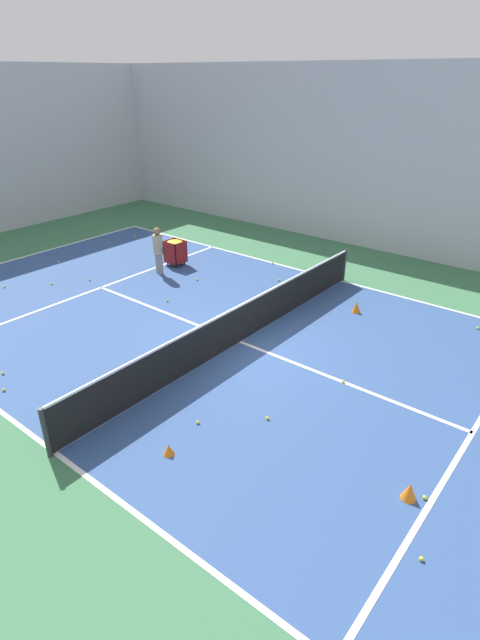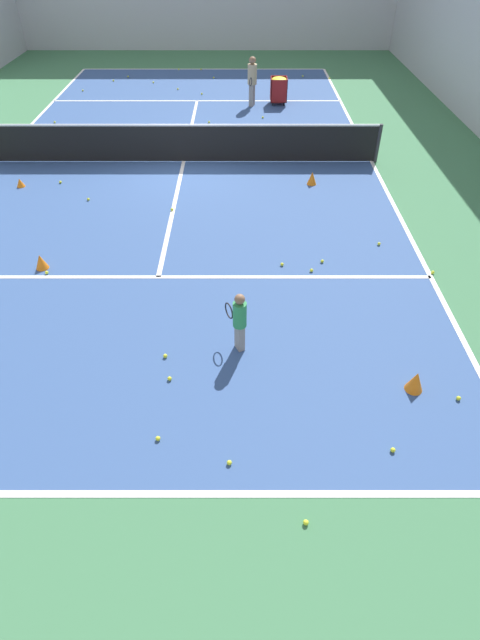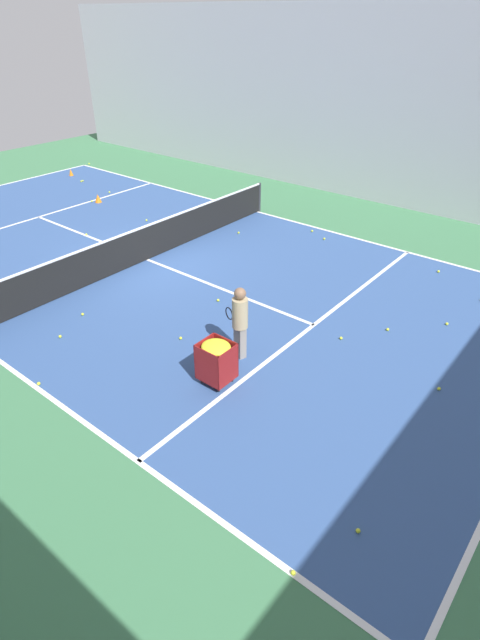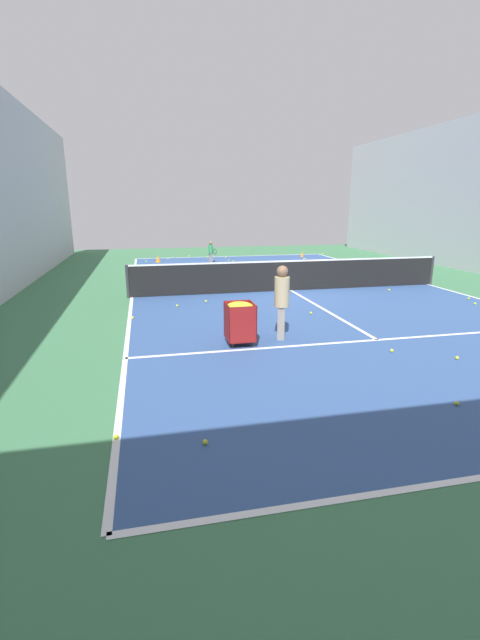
# 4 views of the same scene
# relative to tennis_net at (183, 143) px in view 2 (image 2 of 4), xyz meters

# --- Properties ---
(ground_plane) EXTENTS (32.80, 32.80, 0.00)m
(ground_plane) POSITION_rel_tennis_net_xyz_m (0.00, 0.00, -0.55)
(ground_plane) COLOR #3D754C
(court_playing_area) EXTENTS (10.87, 21.17, 0.00)m
(court_playing_area) POSITION_rel_tennis_net_xyz_m (0.00, 0.00, -0.55)
(court_playing_area) COLOR #335189
(court_playing_area) RESTS_ON ground
(line_baseline_near) EXTENTS (10.87, 0.10, 0.00)m
(line_baseline_near) POSITION_rel_tennis_net_xyz_m (0.00, -10.59, -0.54)
(line_baseline_near) COLOR white
(line_baseline_near) RESTS_ON ground
(line_baseline_far) EXTENTS (10.87, 0.10, 0.00)m
(line_baseline_far) POSITION_rel_tennis_net_xyz_m (0.00, 10.59, -0.54)
(line_baseline_far) COLOR white
(line_baseline_far) RESTS_ON ground
(line_sideline_right) EXTENTS (0.10, 21.17, 0.00)m
(line_sideline_right) POSITION_rel_tennis_net_xyz_m (5.43, 0.00, -0.54)
(line_sideline_right) COLOR white
(line_sideline_right) RESTS_ON ground
(line_service_near) EXTENTS (10.87, 0.10, 0.00)m
(line_service_near) POSITION_rel_tennis_net_xyz_m (0.00, -5.82, -0.54)
(line_service_near) COLOR white
(line_service_near) RESTS_ON ground
(line_service_far) EXTENTS (10.87, 0.10, 0.00)m
(line_service_far) POSITION_rel_tennis_net_xyz_m (0.00, 5.82, -0.54)
(line_service_far) COLOR white
(line_service_far) RESTS_ON ground
(line_centre_service) EXTENTS (0.10, 11.65, 0.00)m
(line_centre_service) POSITION_rel_tennis_net_xyz_m (0.00, 0.00, -0.54)
(line_centre_service) COLOR white
(line_centre_service) RESTS_ON ground
(tennis_net) EXTENTS (11.17, 0.10, 1.06)m
(tennis_net) POSITION_rel_tennis_net_xyz_m (0.00, 0.00, 0.00)
(tennis_net) COLOR #2D2D33
(tennis_net) RESTS_ON ground
(player_near_baseline) EXTENTS (0.40, 0.52, 1.11)m
(player_near_baseline) POSITION_rel_tennis_net_xyz_m (1.61, -7.88, 0.09)
(player_near_baseline) COLOR gray
(player_near_baseline) RESTS_ON ground
(coach_at_net) EXTENTS (0.42, 0.69, 1.65)m
(coach_at_net) POSITION_rel_tennis_net_xyz_m (2.06, 5.24, 0.39)
(coach_at_net) COLOR gray
(coach_at_net) RESTS_ON ground
(ball_cart) EXTENTS (0.59, 0.63, 0.93)m
(ball_cart) POSITION_rel_tennis_net_xyz_m (3.05, 5.45, 0.11)
(ball_cart) COLOR maroon
(ball_cart) RESTS_ON ground
(training_cone_0) EXTENTS (0.21, 0.21, 0.22)m
(training_cone_0) POSITION_rel_tennis_net_xyz_m (-4.14, -1.66, -0.44)
(training_cone_0) COLOR orange
(training_cone_0) RESTS_ON ground
(training_cone_1) EXTENTS (0.26, 0.26, 0.31)m
(training_cone_1) POSITION_rel_tennis_net_xyz_m (-2.40, -5.50, -0.39)
(training_cone_1) COLOR orange
(training_cone_1) RESTS_ON ground
(training_cone_3) EXTENTS (0.27, 0.27, 0.35)m
(training_cone_3) POSITION_rel_tennis_net_xyz_m (4.28, -8.82, -0.37)
(training_cone_3) COLOR orange
(training_cone_3) RESTS_ON ground
(training_cone_4) EXTENTS (0.25, 0.25, 0.33)m
(training_cone_4) POSITION_rel_tennis_net_xyz_m (3.53, -1.51, -0.38)
(training_cone_4) COLOR orange
(training_cone_4) RESTS_ON ground
(tennis_ball_0) EXTENTS (0.07, 0.07, 0.07)m
(tennis_ball_0) POSITION_rel_tennis_net_xyz_m (0.41, -8.12, -0.51)
(tennis_ball_0) COLOR yellow
(tennis_ball_0) RESTS_ON ground
(tennis_ball_1) EXTENTS (0.07, 0.07, 0.07)m
(tennis_ball_1) POSITION_rel_tennis_net_xyz_m (-4.67, 3.31, -0.51)
(tennis_ball_1) COLOR yellow
(tennis_ball_1) RESTS_ON ground
(tennis_ball_2) EXTENTS (0.07, 0.07, 0.07)m
(tennis_ball_2) POSITION_rel_tennis_net_xyz_m (4.90, -9.03, -0.51)
(tennis_ball_2) COLOR yellow
(tennis_ball_2) RESTS_ON ground
(tennis_ball_4) EXTENTS (0.07, 0.07, 0.07)m
(tennis_ball_4) POSITION_rel_tennis_net_xyz_m (-3.70, 8.54, -0.51)
(tennis_ball_4) COLOR yellow
(tennis_ball_4) RESTS_ON ground
(tennis_ball_5) EXTENTS (0.07, 0.07, 0.07)m
(tennis_ball_5) POSITION_rel_tennis_net_xyz_m (5.44, 8.89, -0.51)
(tennis_ball_5) COLOR yellow
(tennis_ball_5) RESTS_ON ground
(tennis_ball_6) EXTENTS (0.07, 0.07, 0.07)m
(tennis_ball_6) POSITION_rel_tennis_net_xyz_m (3.33, -5.30, -0.51)
(tennis_ball_6) COLOR yellow
(tennis_ball_6) RESTS_ON ground
(tennis_ball_7) EXTENTS (0.07, 0.07, 0.07)m
(tennis_ball_7) POSITION_rel_tennis_net_xyz_m (-0.87, 7.29, -0.51)
(tennis_ball_7) COLOR yellow
(tennis_ball_7) RESTS_ON ground
(tennis_ball_9) EXTENTS (0.07, 0.07, 0.07)m
(tennis_ball_9) POSITION_rel_tennis_net_xyz_m (3.07, -5.63, -0.51)
(tennis_ball_9) COLOR yellow
(tennis_ball_9) RESTS_ON ground
(tennis_ball_10) EXTENTS (0.07, 0.07, 0.07)m
(tennis_ball_10) POSITION_rel_tennis_net_xyz_m (2.42, -10.98, -0.51)
(tennis_ball_10) COLOR yellow
(tennis_ball_10) RESTS_ON ground
(tennis_ball_13) EXTENTS (0.07, 0.07, 0.07)m
(tennis_ball_13) POSITION_rel_tennis_net_xyz_m (-3.16, -1.46, -0.51)
(tennis_ball_13) COLOR yellow
(tennis_ball_13) RESTS_ON ground
(tennis_ball_14) EXTENTS (0.07, 0.07, 0.07)m
(tennis_ball_14) POSITION_rel_tennis_net_xyz_m (0.57, 3.32, -0.51)
(tennis_ball_14) COLOR yellow
(tennis_ball_14) RESTS_ON ground
(tennis_ball_15) EXTENTS (0.07, 0.07, 0.07)m
(tennis_ball_15) POSITION_rel_tennis_net_xyz_m (4.66, -4.61, -0.51)
(tennis_ball_15) COLOR yellow
(tennis_ball_15) RESTS_ON ground
(tennis_ball_16) EXTENTS (0.07, 0.07, 0.07)m
(tennis_ball_16) POSITION_rel_tennis_net_xyz_m (2.42, 3.81, -0.51)
(tennis_ball_16) COLOR yellow
(tennis_ball_16) RESTS_ON ground
(tennis_ball_17) EXTENTS (0.07, 0.07, 0.07)m
(tennis_ball_17) POSITION_rel_tennis_net_xyz_m (-2.18, -2.47, -0.51)
(tennis_ball_17) COLOR yellow
(tennis_ball_17) RESTS_ON ground
(tennis_ball_18) EXTENTS (0.07, 0.07, 0.07)m
(tennis_ball_18) POSITION_rel_tennis_net_xyz_m (4.34, 9.25, -0.51)
(tennis_ball_18) COLOR yellow
(tennis_ball_18) RESTS_ON ground
(tennis_ball_19) EXTENTS (0.07, 0.07, 0.07)m
(tennis_ball_19) POSITION_rel_tennis_net_xyz_m (-0.02, -3.01, -0.51)
(tennis_ball_19) COLOR yellow
(tennis_ball_19) RESTS_ON ground
(tennis_ball_20) EXTENTS (0.07, 0.07, 0.07)m
(tennis_ball_20) POSITION_rel_tennis_net_xyz_m (-2.25, -5.71, -0.51)
(tennis_ball_20) COLOR yellow
(tennis_ball_20) RESTS_ON ground
(tennis_ball_21) EXTENTS (0.07, 0.07, 0.07)m
(tennis_ball_21) POSITION_rel_tennis_net_xyz_m (0.50, 8.99, -0.51)
(tennis_ball_21) COLOR yellow
(tennis_ball_21) RESTS_ON ground
(tennis_ball_22) EXTENTS (0.07, 0.07, 0.07)m
(tennis_ball_22) POSITION_rel_tennis_net_xyz_m (0.49, -9.76, -0.51)
(tennis_ball_22) COLOR yellow
(tennis_ball_22) RESTS_ON ground
(tennis_ball_23) EXTENTS (0.07, 0.07, 0.07)m
(tennis_ball_23) POSITION_rel_tennis_net_xyz_m (1.49, -10.15, -0.51)
(tennis_ball_23) COLOR yellow
(tennis_ball_23) RESTS_ON ground
(tennis_ball_24) EXTENTS (0.07, 0.07, 0.07)m
(tennis_ball_24) POSITION_rel_tennis_net_xyz_m (-3.32, 0.81, -0.51)
(tennis_ball_24) COLOR yellow
(tennis_ball_24) RESTS_ON ground
(tennis_ball_25) EXTENTS (0.07, 0.07, 0.07)m
(tennis_ball_25) POSITION_rel_tennis_net_xyz_m (5.35, 2.77, -0.51)
(tennis_ball_25) COLOR yellow
(tennis_ball_25) RESTS_ON ground
(tennis_ball_26) EXTENTS (0.07, 0.07, 0.07)m
(tennis_ball_26) POSITION_rel_tennis_net_xyz_m (-4.63, 7.08, -0.51)
(tennis_ball_26) COLOR yellow
(tennis_ball_26) RESTS_ON ground
(tennis_ball_27) EXTENTS (0.07, 0.07, 0.07)m
(tennis_ball_27) POSITION_rel_tennis_net_xyz_m (5.50, -5.71, -0.51)
(tennis_ball_27) COLOR yellow
(tennis_ball_27) RESTS_ON ground
(tennis_ball_28) EXTENTS (0.07, 0.07, 0.07)m
(tennis_ball_28) POSITION_rel_tennis_net_xyz_m (0.53, -8.63, -0.51)
(tennis_ball_28) COLOR yellow
(tennis_ball_28) RESTS_ON ground
(tennis_ball_29) EXTENTS (0.07, 0.07, 0.07)m
(tennis_ball_29) POSITION_rel_tennis_net_xyz_m (-0.12, 10.40, -0.51)
(tennis_ball_29) COLOR yellow
(tennis_ball_29) RESTS_ON ground
(tennis_ball_30) EXTENTS (0.07, 0.07, 0.07)m
(tennis_ball_30) POSITION_rel_tennis_net_xyz_m (-3.19, 9.18, -0.51)
(tennis_ball_30) COLOR yellow
(tennis_ball_30) RESTS_ON ground
(tennis_ball_31) EXTENTS (0.07, 0.07, 0.07)m
(tennis_ball_31) POSITION_rel_tennis_net_xyz_m (3.70, -9.95, -0.51)
(tennis_ball_31) COLOR yellow
(tennis_ball_31) RESTS_ON ground
(tennis_ball_32) EXTENTS (0.07, 0.07, 0.07)m
(tennis_ball_32) POSITION_rel_tennis_net_xyz_m (-1.98, 8.27, -0.51)
(tennis_ball_32) COLOR yellow
(tennis_ball_32) RESTS_ON ground
(tennis_ball_33) EXTENTS (0.07, 0.07, 0.07)m
(tennis_ball_33) POSITION_rel_tennis_net_xyz_m (-5.01, 2.64, -0.51)
(tennis_ball_33) COLOR yellow
(tennis_ball_33) RESTS_ON ground
(tennis_ball_34) EXTENTS (0.07, 0.07, 0.07)m
(tennis_ball_34) POSITION_rel_tennis_net_xyz_m (2.49, -5.41, -0.51)
(tennis_ball_34) COLOR yellow
(tennis_ball_34) RESTS_ON ground
(tennis_ball_35) EXTENTS (0.07, 0.07, 0.07)m
(tennis_ball_35) POSITION_rel_tennis_net_xyz_m (3.18, 1.21, -0.51)
(tennis_ball_35) COLOR yellow
(tennis_ball_35) RESTS_ON ground
(tennis_ball_36) EXTENTS (0.07, 0.07, 0.07)m
(tennis_ball_36) POSITION_rel_tennis_net_xyz_m (4.10, 1.63, -0.51)
(tennis_ball_36) COLOR yellow
(tennis_ball_36) RESTS_ON ground
(tennis_ball_37) EXTENTS (0.07, 0.07, 0.07)m
(tennis_ball_37) POSITION_rel_tennis_net_xyz_m (-1.13, 10.40, -0.51)
(tennis_ball_37) COLOR yellow
(tennis_ball_37) RESTS_ON ground
(tennis_ball_38) EXTENTS (0.07, 0.07, 0.07)m
(tennis_ball_38) POSITION_rel_tennis_net_xyz_m (0.14, 6.62, -0.51)
(tennis_ball_38) COLOR yellow
(tennis_ball_38) RESTS_ON ground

